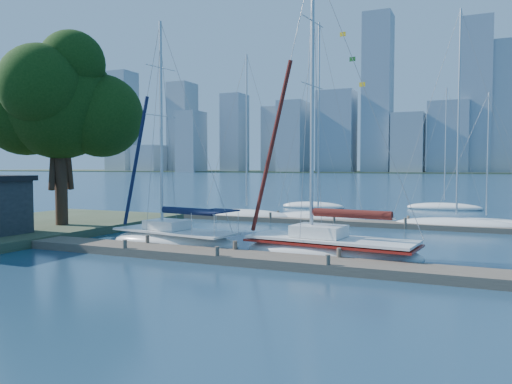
% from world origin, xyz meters
% --- Properties ---
extents(ground, '(700.00, 700.00, 0.00)m').
position_xyz_m(ground, '(0.00, 0.00, 0.00)').
color(ground, navy).
rests_on(ground, ground).
extents(near_dock, '(26.00, 2.00, 0.40)m').
position_xyz_m(near_dock, '(0.00, 0.00, 0.20)').
color(near_dock, '#4A4136').
rests_on(near_dock, ground).
extents(far_dock, '(30.00, 1.80, 0.36)m').
position_xyz_m(far_dock, '(2.00, 16.00, 0.18)').
color(far_dock, '#4A4136').
rests_on(far_dock, ground).
extents(shore, '(12.00, 22.00, 0.50)m').
position_xyz_m(shore, '(-17.00, 3.00, 0.25)').
color(shore, '#38472D').
rests_on(shore, ground).
extents(far_shore, '(800.00, 100.00, 1.50)m').
position_xyz_m(far_shore, '(0.00, 320.00, 0.00)').
color(far_shore, '#38472D').
rests_on(far_shore, ground).
extents(tree, '(9.75, 8.88, 12.75)m').
position_xyz_m(tree, '(-14.28, 4.43, 8.54)').
color(tree, '#301F15').
rests_on(tree, ground).
extents(sailboat_navy, '(7.96, 3.72, 12.61)m').
position_xyz_m(sailboat_navy, '(-4.40, 2.49, 1.04)').
color(sailboat_navy, white).
rests_on(sailboat_navy, ground).
extents(sailboat_maroon, '(8.65, 3.64, 14.51)m').
position_xyz_m(sailboat_maroon, '(4.20, 2.43, 1.15)').
color(sailboat_maroon, white).
rests_on(sailboat_maroon, ground).
extents(bg_boat_0, '(8.26, 3.32, 13.65)m').
position_xyz_m(bg_boat_0, '(-6.64, 16.60, 0.28)').
color(bg_boat_0, white).
rests_on(bg_boat_0, ground).
extents(bg_boat_1, '(7.84, 4.14, 15.67)m').
position_xyz_m(bg_boat_1, '(-0.81, 17.20, 0.31)').
color(bg_boat_1, white).
rests_on(bg_boat_1, ground).
extents(bg_boat_3, '(8.46, 2.59, 15.25)m').
position_xyz_m(bg_boat_3, '(9.21, 16.55, 0.29)').
color(bg_boat_3, white).
rests_on(bg_boat_3, ground).
extents(bg_boat_4, '(7.36, 3.50, 9.80)m').
position_xyz_m(bg_boat_4, '(11.11, 18.66, 0.21)').
color(bg_boat_4, white).
rests_on(bg_boat_4, ground).
extents(bg_boat_6, '(6.83, 3.34, 12.08)m').
position_xyz_m(bg_boat_6, '(-4.89, 29.08, 0.24)').
color(bg_boat_6, white).
rests_on(bg_boat_6, ground).
extents(bg_boat_7, '(7.34, 4.85, 12.34)m').
position_xyz_m(bg_boat_7, '(7.60, 32.61, 0.24)').
color(bg_boat_7, white).
rests_on(bg_boat_7, ground).
extents(skyline, '(503.16, 51.31, 96.11)m').
position_xyz_m(skyline, '(24.43, 290.36, 32.89)').
color(skyline, gray).
rests_on(skyline, ground).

